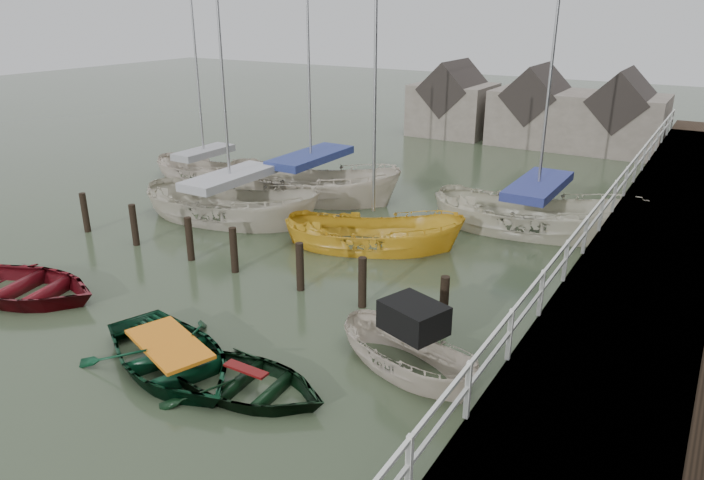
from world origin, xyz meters
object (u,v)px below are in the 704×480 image
Objects in this scene: rowboat_green at (172,370)px; sailboat_c at (373,247)px; rowboat_dkgreen at (247,392)px; sailboat_b at (312,197)px; sailboat_a at (233,218)px; sailboat_e at (206,178)px; rowboat_red at (25,297)px; sailboat_d at (534,229)px; motorboat at (408,366)px.

sailboat_c is at bearing 18.65° from rowboat_green.
sailboat_b is at bearing 25.07° from rowboat_dkgreen.
sailboat_a is (-5.69, 8.41, 0.06)m from rowboat_green.
sailboat_e is (-5.74, -0.15, 0.01)m from sailboat_b.
rowboat_dkgreen is 0.28× the size of sailboat_b.
rowboat_red is 0.35× the size of sailboat_b.
sailboat_c reaches higher than rowboat_green.
sailboat_d is (4.17, 13.02, 0.06)m from rowboat_green.
sailboat_d reaches higher than rowboat_dkgreen.
sailboat_b is at bearing 86.32° from sailboat_d.
sailboat_b is 1.25× the size of sailboat_e.
sailboat_d is (4.07, 4.30, 0.05)m from sailboat_c.
sailboat_c reaches higher than rowboat_red.
rowboat_dkgreen is 0.90× the size of motorboat.
sailboat_c is (-1.86, 8.51, 0.01)m from rowboat_dkgreen.
sailboat_d is at bearing -65.93° from sailboat_c.
sailboat_a reaches higher than rowboat_green.
sailboat_b reaches higher than sailboat_e.
motorboat is 0.40× the size of sailboat_c.
sailboat_d is at bearing -75.56° from sailboat_a.
rowboat_red is at bearing 166.08° from sailboat_a.
sailboat_e is at bearing 60.40° from rowboat_green.
sailboat_c is at bearing -49.85° from rowboat_red.
sailboat_c is at bearing 8.10° from rowboat_dkgreen.
motorboat is at bearing -48.99° from rowboat_dkgreen.
sailboat_b is 5.74m from sailboat_e.
sailboat_a is 3.91m from sailboat_b.
rowboat_dkgreen is at bearing -134.30° from sailboat_e.
sailboat_a is (0.46, 7.92, 0.06)m from rowboat_red.
sailboat_a is at bearing -127.92° from sailboat_e.
rowboat_green is at bearing -107.18° from rowboat_red.
sailboat_c is (6.25, 8.23, 0.01)m from rowboat_red.
sailboat_d is 1.24× the size of sailboat_e.
motorboat is (2.45, 2.47, 0.12)m from rowboat_dkgreen.
sailboat_a is at bearing 38.81° from rowboat_dkgreen.
sailboat_d reaches higher than rowboat_green.
sailboat_a is at bearing -15.94° from rowboat_red.
rowboat_green is 1.97m from rowboat_dkgreen.
rowboat_dkgreen is 13.00m from sailboat_d.
sailboat_d is (-0.24, 10.34, -0.06)m from motorboat.
rowboat_red is at bearing 120.95° from motorboat.
motorboat is 13.23m from sailboat_b.
rowboat_red is 12.36m from sailboat_e.
rowboat_dkgreen is at bearing -147.60° from sailboat_a.
rowboat_green is at bearing 153.34° from sailboat_d.
sailboat_e is at bearing 42.21° from sailboat_a.
sailboat_d reaches higher than sailboat_e.
motorboat is at bearing -167.01° from sailboat_c.
sailboat_a reaches higher than motorboat.
sailboat_b is 8.97m from sailboat_d.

